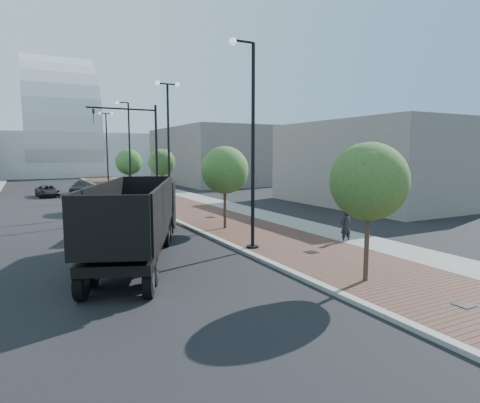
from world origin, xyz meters
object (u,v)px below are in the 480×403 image
white_sedan (88,204)px  dark_car_mid (48,191)px  pedestrian (346,227)px  dump_truck (146,217)px

white_sedan → dark_car_mid: size_ratio=1.08×
white_sedan → pedestrian: pedestrian is taller
pedestrian → dark_car_mid: bearing=-66.2°
dark_car_mid → pedestrian: bearing=-74.3°
white_sedan → pedestrian: size_ratio=2.75×
white_sedan → dark_car_mid: (-1.96, 14.25, -0.16)m
dark_car_mid → pedestrian: pedestrian is taller
dump_truck → pedestrian: 9.73m
pedestrian → white_sedan: bearing=-56.0°
dump_truck → dark_car_mid: bearing=118.7°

